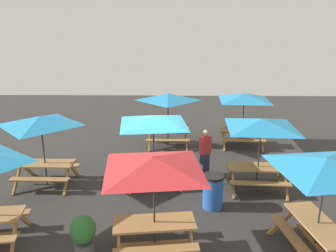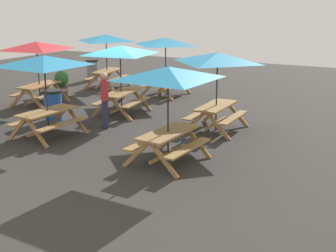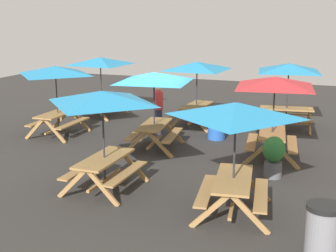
% 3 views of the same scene
% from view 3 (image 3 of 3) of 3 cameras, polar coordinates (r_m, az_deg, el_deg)
% --- Properties ---
extents(ground_plane, '(29.67, 29.67, 0.00)m').
position_cam_3_polar(ground_plane, '(14.09, -1.67, -2.71)').
color(ground_plane, '#33302D').
rests_on(ground_plane, ground).
extents(picnic_table_0, '(2.82, 2.82, 2.34)m').
position_cam_3_polar(picnic_table_0, '(16.53, 3.55, 6.76)').
color(picnic_table_0, '#A87A44').
rests_on(picnic_table_0, ground).
extents(picnic_table_1, '(2.82, 2.82, 2.34)m').
position_cam_3_polar(picnic_table_1, '(18.34, -8.23, 7.33)').
color(picnic_table_1, '#A87A44').
rests_on(picnic_table_1, ground).
extents(picnic_table_2, '(2.01, 2.01, 2.34)m').
position_cam_3_polar(picnic_table_2, '(15.62, -13.54, 6.00)').
color(picnic_table_2, '#A87A44').
rests_on(picnic_table_2, ground).
extents(picnic_table_3, '(2.80, 2.80, 2.34)m').
position_cam_3_polar(picnic_table_3, '(16.48, 14.50, 6.33)').
color(picnic_table_3, '#A87A44').
rests_on(picnic_table_3, ground).
extents(picnic_table_4, '(2.02, 2.02, 2.34)m').
position_cam_3_polar(picnic_table_4, '(10.45, -8.00, 2.60)').
color(picnic_table_4, '#A87A44').
rests_on(picnic_table_4, ground).
extents(picnic_table_5, '(2.27, 2.27, 2.34)m').
position_cam_3_polar(picnic_table_5, '(9.12, 8.25, 0.97)').
color(picnic_table_5, '#A87A44').
rests_on(picnic_table_5, ground).
extents(picnic_table_6, '(2.81, 2.81, 2.34)m').
position_cam_3_polar(picnic_table_6, '(12.95, 12.88, 4.52)').
color(picnic_table_6, '#A87A44').
rests_on(picnic_table_6, ground).
extents(picnic_table_7, '(2.81, 2.81, 2.34)m').
position_cam_3_polar(picnic_table_7, '(13.60, -1.72, 5.28)').
color(picnic_table_7, '#A87A44').
rests_on(picnic_table_7, ground).
extents(trash_bin_gray, '(0.59, 0.59, 0.98)m').
position_cam_3_polar(trash_bin_gray, '(8.18, 18.35, -12.24)').
color(trash_bin_gray, gray).
rests_on(trash_bin_gray, ground).
extents(trash_bin_blue, '(0.59, 0.59, 0.98)m').
position_cam_3_polar(trash_bin_blue, '(15.06, 5.95, 0.25)').
color(trash_bin_blue, blue).
rests_on(trash_bin_blue, ground).
extents(potted_plant_0, '(0.55, 0.55, 1.04)m').
position_cam_3_polar(potted_plant_0, '(11.76, 12.75, -3.48)').
color(potted_plant_0, '#59595B').
rests_on(potted_plant_0, ground).
extents(person_standing, '(0.42, 0.39, 1.67)m').
position_cam_3_polar(person_standing, '(15.52, -1.17, 2.20)').
color(person_standing, '#2D334C').
rests_on(person_standing, ground).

